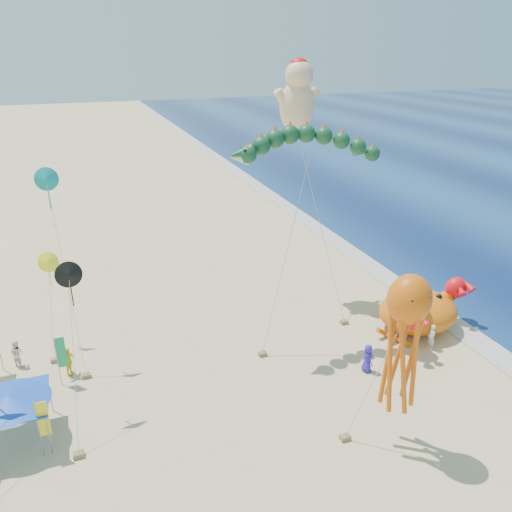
{
  "coord_description": "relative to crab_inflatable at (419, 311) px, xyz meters",
  "views": [
    {
      "loc": [
        -11.35,
        -23.32,
        17.97
      ],
      "look_at": [
        -2.0,
        2.0,
        6.5
      ],
      "focal_mm": 35.0,
      "sensor_mm": 36.0,
      "label": 1
    }
  ],
  "objects": [
    {
      "name": "small_kites",
      "position": [
        -24.13,
        2.14,
        5.13
      ],
      "size": [
        8.75,
        12.59,
        11.84
      ],
      "color": "#0C8587",
      "rests_on": "ground"
    },
    {
      "name": "crab_inflatable",
      "position": [
        0.0,
        0.0,
        0.0
      ],
      "size": [
        7.41,
        6.36,
        3.25
      ],
      "color": "#DD620B",
      "rests_on": "ground"
    },
    {
      "name": "canopy_blue",
      "position": [
        -24.95,
        -1.82,
        1.01
      ],
      "size": [
        3.8,
        3.8,
        2.71
      ],
      "color": "gray",
      "rests_on": "ground"
    },
    {
      "name": "octopus_kite",
      "position": [
        -7.73,
        -8.23,
        4.71
      ],
      "size": [
        3.34,
        1.88,
        8.98
      ],
      "color": "#DC5A0B",
      "rests_on": "ground"
    },
    {
      "name": "dragon_kite",
      "position": [
        -7.67,
        2.4,
        10.9
      ],
      "size": [
        9.53,
        2.95,
        13.39
      ],
      "color": "#103C21",
      "rests_on": "ground"
    },
    {
      "name": "cherub_kite",
      "position": [
        -5.54,
        8.58,
        13.23
      ],
      "size": [
        2.71,
        7.47,
        17.2
      ],
      "color": "#FCCA9A",
      "rests_on": "ground"
    },
    {
      "name": "beachgoers",
      "position": [
        -20.41,
        1.69,
        -0.55
      ],
      "size": [
        28.54,
        10.63,
        1.85
      ],
      "color": "#2C1FB6",
      "rests_on": "ground"
    },
    {
      "name": "ground",
      "position": [
        -9.2,
        -0.51,
        -1.43
      ],
      "size": [
        320.0,
        320.0,
        0.0
      ],
      "primitive_type": "plane",
      "color": "#D1B784",
      "rests_on": "ground"
    },
    {
      "name": "foam_strip",
      "position": [
        2.8,
        -0.51,
        -1.42
      ],
      "size": [
        320.0,
        320.0,
        0.0
      ],
      "primitive_type": "plane",
      "color": "silver",
      "rests_on": "ground"
    }
  ]
}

